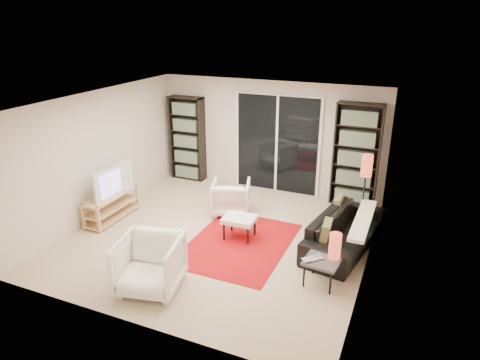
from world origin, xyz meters
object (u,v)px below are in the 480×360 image
tv_stand (112,206)px  ottoman (239,220)px  armchair_front (150,264)px  bookshelf_right (356,156)px  armchair_back (231,197)px  side_table (322,262)px  floor_lamp (366,173)px  sofa (345,231)px  bookshelf_left (187,139)px

tv_stand → ottoman: tv_stand is taller
armchair_front → ottoman: 1.95m
bookshelf_right → armchair_back: size_ratio=2.86×
side_table → floor_lamp: 2.11m
armchair_back → armchair_front: bearing=71.0°
sofa → floor_lamp: floor_lamp is taller
armchair_front → side_table: (2.21, 1.07, -0.04)m
sofa → armchair_back: (-2.30, 0.47, 0.04)m
armchair_front → floor_lamp: 3.98m
armchair_back → armchair_front: size_ratio=0.84×
bookshelf_left → ottoman: size_ratio=3.43×
floor_lamp → tv_stand: bearing=-162.3°
sofa → floor_lamp: 1.11m
armchair_back → floor_lamp: 2.59m
ottoman → side_table: bearing=-25.9°
tv_stand → bookshelf_right: bearing=31.3°
bookshelf_right → floor_lamp: size_ratio=1.47×
armchair_front → floor_lamp: size_ratio=0.61×
ottoman → sofa: bearing=13.1°
bookshelf_right → tv_stand: 4.88m
sofa → floor_lamp: size_ratio=1.43×
sofa → armchair_front: size_ratio=2.34×
ottoman → side_table: same height
tv_stand → floor_lamp: (4.45, 1.42, 0.83)m
bookshelf_left → sofa: 4.48m
bookshelf_left → sofa: bearing=-24.6°
ottoman → floor_lamp: size_ratio=0.40×
floor_lamp → armchair_front: bearing=-129.2°
tv_stand → armchair_front: bearing=-39.3°
side_table → floor_lamp: floor_lamp is taller
sofa → side_table: bearing=-175.6°
bookshelf_right → ottoman: bookshelf_right is taller
tv_stand → floor_lamp: bearing=17.7°
bookshelf_left → armchair_back: bookshelf_left is taller
bookshelf_right → armchair_front: bookshelf_right is taller
bookshelf_right → sofa: bearing=-84.5°
armchair_front → floor_lamp: bearing=38.3°
bookshelf_left → tv_stand: (-0.26, -2.50, -0.71)m
sofa → ottoman: sofa is taller
tv_stand → ottoman: 2.56m
armchair_front → ottoman: bearing=60.5°
floor_lamp → bookshelf_right: bearing=107.1°
sofa → tv_stand: bearing=108.5°
side_table → ottoman: bearing=154.1°
bookshelf_right → floor_lamp: 1.13m
armchair_front → side_table: armchair_front is taller
tv_stand → side_table: 4.21m
sofa → ottoman: 1.79m
bookshelf_left → side_table: size_ratio=3.68×
bookshelf_left → tv_stand: 2.61m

